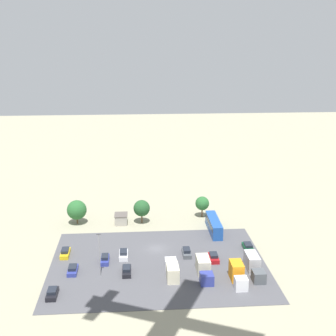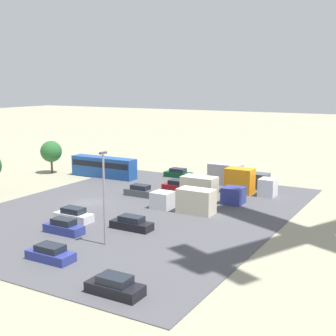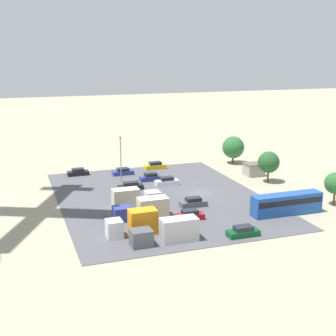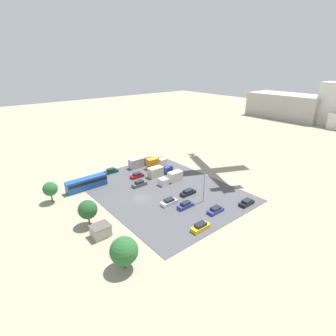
% 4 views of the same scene
% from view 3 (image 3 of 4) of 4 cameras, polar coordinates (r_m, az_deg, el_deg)
% --- Properties ---
extents(ground_plane, '(400.00, 400.00, 0.00)m').
position_cam_3_polar(ground_plane, '(85.96, 3.89, -3.16)').
color(ground_plane, gray).
extents(parking_lot_surface, '(45.65, 35.15, 0.08)m').
position_cam_3_polar(parking_lot_surface, '(83.39, -0.93, -3.65)').
color(parking_lot_surface, '#4C4C51').
rests_on(parking_lot_surface, ground).
extents(shed_building, '(3.35, 3.95, 2.61)m').
position_cam_3_polar(shed_building, '(99.63, 10.40, -0.16)').
color(shed_building, '#9E998E').
rests_on(shed_building, ground).
extents(bus, '(2.46, 11.85, 3.34)m').
position_cam_3_polar(bus, '(77.05, 14.27, -4.17)').
color(bus, '#1E4C9E').
rests_on(bus, ground).
extents(parked_car_0, '(1.71, 4.40, 1.59)m').
position_cam_3_polar(parked_car_0, '(94.05, -2.13, -1.15)').
color(parked_car_0, navy).
rests_on(parked_car_0, ground).
extents(parked_car_1, '(1.93, 4.43, 1.44)m').
position_cam_3_polar(parked_car_1, '(98.94, -5.53, -0.48)').
color(parked_car_1, navy).
rests_on(parked_car_1, ground).
extents(parked_car_2, '(1.80, 4.69, 1.47)m').
position_cam_3_polar(parked_car_2, '(88.32, -4.58, -2.23)').
color(parked_car_2, black).
rests_on(parked_car_2, ground).
extents(parked_car_3, '(1.84, 4.69, 1.58)m').
position_cam_3_polar(parked_car_3, '(103.40, -1.57, 0.26)').
color(parked_car_3, gold).
rests_on(parked_car_3, ground).
extents(parked_car_4, '(1.89, 4.54, 1.58)m').
position_cam_3_polar(parked_car_4, '(91.07, -0.15, -1.65)').
color(parked_car_4, silver).
rests_on(parked_car_4, ground).
extents(parked_car_5, '(1.91, 4.33, 1.54)m').
position_cam_3_polar(parked_car_5, '(72.73, 2.68, -5.80)').
color(parked_car_5, maroon).
rests_on(parked_car_5, ground).
extents(parked_car_6, '(1.80, 4.50, 1.59)m').
position_cam_3_polar(parked_car_6, '(78.61, 3.11, -4.25)').
color(parked_car_6, '#4C5156').
rests_on(parked_car_6, ground).
extents(parked_car_7, '(1.92, 4.41, 1.47)m').
position_cam_3_polar(parked_car_7, '(99.87, -10.92, -0.52)').
color(parked_car_7, black).
rests_on(parked_car_7, ground).
extents(parked_car_8, '(1.91, 4.56, 1.49)m').
position_cam_3_polar(parked_car_8, '(67.25, 9.14, -7.68)').
color(parked_car_8, '#0C4723').
rests_on(parked_car_8, ground).
extents(parked_truck_0, '(2.39, 8.16, 2.99)m').
position_cam_3_polar(parked_truck_0, '(79.18, -4.23, -3.59)').
color(parked_truck_0, silver).
rests_on(parked_truck_0, ground).
extents(parked_truck_1, '(2.44, 9.36, 3.25)m').
position_cam_3_polar(parked_truck_1, '(64.10, 0.07, -7.78)').
color(parked_truck_1, '#4C5156').
rests_on(parked_truck_1, ground).
extents(parked_truck_2, '(2.42, 7.21, 3.56)m').
position_cam_3_polar(parked_truck_2, '(66.77, -4.07, -6.77)').
color(parked_truck_2, silver).
rests_on(parked_truck_2, ground).
extents(parked_truck_3, '(2.57, 8.63, 3.12)m').
position_cam_3_polar(parked_truck_3, '(73.23, -2.91, -5.01)').
color(parked_truck_3, navy).
rests_on(parked_truck_3, ground).
extents(tree_near_shed, '(5.07, 5.07, 6.32)m').
position_cam_3_polar(tree_near_shed, '(109.24, 7.96, 2.51)').
color(tree_near_shed, brown).
rests_on(tree_near_shed, ground).
extents(tree_apron_mid, '(4.27, 4.27, 6.18)m').
position_cam_3_polar(tree_apron_mid, '(94.61, 12.17, 0.69)').
color(tree_apron_mid, brown).
rests_on(tree_apron_mid, ground).
extents(tree_apron_far, '(3.71, 3.71, 5.69)m').
position_cam_3_polar(tree_apron_far, '(83.56, 19.75, -1.76)').
color(tree_apron_far, brown).
rests_on(tree_apron_far, ground).
extents(light_pole_lot_centre, '(0.90, 0.28, 9.16)m').
position_cam_3_polar(light_pole_lot_centre, '(92.11, -5.78, 1.25)').
color(light_pole_lot_centre, gray).
rests_on(light_pole_lot_centre, ground).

